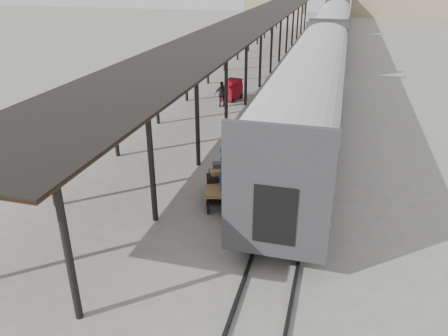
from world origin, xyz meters
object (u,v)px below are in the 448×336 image
baggage_cart (223,186)px  porter (225,169)px  luggage_tug (232,91)px  pedestrian (222,94)px

baggage_cart → porter: size_ratio=1.59×
baggage_cart → luggage_tug: size_ratio=1.49×
porter → baggage_cart: bearing=44.3°
luggage_tug → porter: (3.42, -14.68, 1.05)m
luggage_tug → porter: porter is taller
porter → pedestrian: (-3.62, 12.90, -0.85)m
luggage_tug → pedestrian: (-0.20, -1.78, 0.20)m
porter → pedestrian: bearing=38.9°
luggage_tug → pedestrian: bearing=-80.3°
baggage_cart → porter: porter is taller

